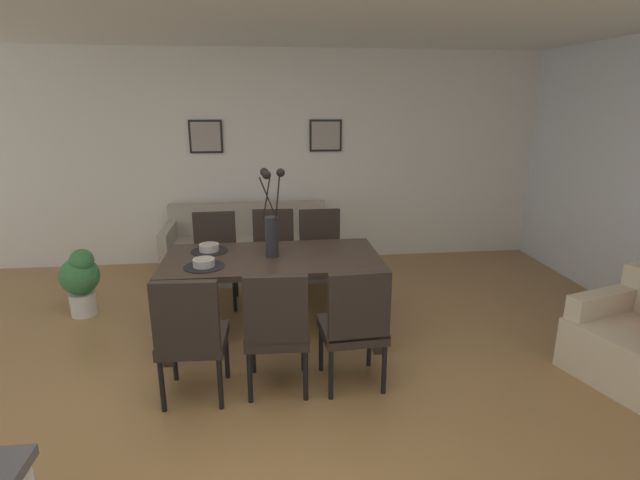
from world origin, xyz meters
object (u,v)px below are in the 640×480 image
(dining_chair_near_right, at_px, (215,254))
(centerpiece_vase, at_px, (271,224))
(dining_chair_near_left, at_px, (191,333))
(dining_chair_far_left, at_px, (277,326))
(dining_table, at_px, (273,265))
(bowl_near_right, at_px, (209,247))
(sofa, at_px, (249,251))
(potted_plant, at_px, (81,279))
(dining_chair_far_right, at_px, (274,251))
(dining_chair_mid_left, at_px, (355,323))
(framed_picture_left, at_px, (206,137))
(framed_picture_center, at_px, (326,136))
(dining_chair_mid_right, at_px, (321,251))
(bowl_near_left, at_px, (204,262))

(dining_chair_near_right, relative_size, centerpiece_vase, 1.25)
(dining_chair_near_left, relative_size, dining_chair_far_left, 1.00)
(dining_chair_far_left, bearing_deg, dining_table, 90.44)
(bowl_near_right, distance_m, sofa, 1.58)
(bowl_near_right, relative_size, potted_plant, 0.25)
(dining_table, height_order, sofa, sofa)
(dining_chair_far_right, bearing_deg, centerpiece_vase, -91.74)
(dining_chair_near_left, xyz_separation_m, sofa, (0.31, 2.56, -0.23))
(dining_chair_far_left, height_order, centerpiece_vase, centerpiece_vase)
(dining_chair_mid_left, relative_size, bowl_near_right, 5.41)
(dining_chair_near_left, xyz_separation_m, potted_plant, (-1.24, 1.54, -0.14))
(dining_chair_near_left, relative_size, framed_picture_left, 2.32)
(dining_table, height_order, framed_picture_center, framed_picture_center)
(dining_chair_far_right, height_order, dining_chair_mid_left, same)
(dining_chair_near_left, relative_size, dining_chair_far_right, 1.00)
(dining_chair_mid_right, relative_size, framed_picture_left, 2.32)
(dining_chair_near_right, height_order, dining_chair_mid_right, same)
(dining_chair_mid_left, height_order, framed_picture_left, framed_picture_left)
(dining_chair_far_right, relative_size, dining_chair_mid_right, 1.00)
(dining_table, relative_size, dining_chair_near_left, 1.96)
(bowl_near_left, bearing_deg, dining_chair_far_left, -49.81)
(dining_chair_mid_right, xyz_separation_m, bowl_near_left, (-1.05, -1.04, 0.27))
(dining_chair_near_left, height_order, framed_picture_center, framed_picture_center)
(framed_picture_center, bearing_deg, potted_plant, -149.49)
(dining_table, xyz_separation_m, framed_picture_center, (0.73, 2.15, 0.92))
(bowl_near_left, relative_size, framed_picture_center, 0.43)
(dining_chair_far_left, distance_m, bowl_near_left, 0.89)
(framed_picture_left, bearing_deg, dining_chair_near_left, -87.01)
(dining_table, distance_m, potted_plant, 1.95)
(dining_chair_near_right, bearing_deg, dining_chair_mid_right, -0.13)
(centerpiece_vase, xyz_separation_m, bowl_near_left, (-0.54, -0.21, -0.24))
(sofa, relative_size, framed_picture_center, 4.75)
(dining_chair_far_left, bearing_deg, dining_chair_near_left, -176.63)
(dining_chair_near_right, distance_m, bowl_near_left, 1.08)
(bowl_near_left, distance_m, framed_picture_left, 2.50)
(dining_chair_near_left, relative_size, potted_plant, 1.37)
(dining_table, bearing_deg, bowl_near_left, -159.32)
(dining_table, xyz_separation_m, dining_chair_far_right, (0.03, 0.89, -0.15))
(framed_picture_center, bearing_deg, dining_chair_near_left, -113.06)
(dining_chair_mid_left, bearing_deg, dining_chair_near_right, 123.26)
(dining_chair_near_left, distance_m, dining_chair_mid_right, 2.03)
(dining_chair_far_right, bearing_deg, potted_plant, -172.92)
(dining_chair_near_right, xyz_separation_m, sofa, (0.31, 0.83, -0.23))
(dining_chair_mid_right, bearing_deg, framed_picture_center, 80.83)
(potted_plant, bearing_deg, dining_chair_mid_right, 4.37)
(dining_chair_far_right, xyz_separation_m, framed_picture_left, (-0.75, 1.27, 1.07))
(dining_table, relative_size, framed_picture_center, 4.52)
(dining_chair_near_left, bearing_deg, dining_chair_mid_left, 1.42)
(dining_chair_near_left, distance_m, dining_chair_mid_left, 1.12)
(dining_table, height_order, dining_chair_mid_right, dining_chair_mid_right)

